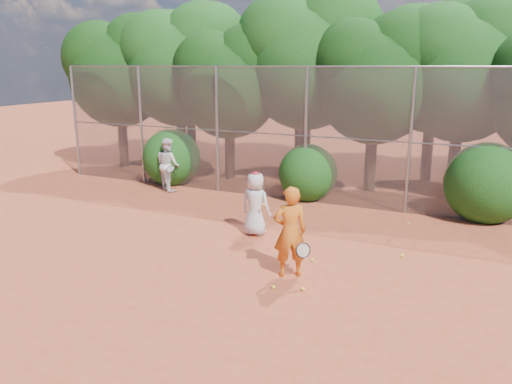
% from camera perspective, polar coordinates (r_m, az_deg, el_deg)
% --- Properties ---
extents(ground, '(80.00, 80.00, 0.00)m').
position_cam_1_polar(ground, '(9.75, -0.86, -10.26)').
color(ground, '#AA4226').
rests_on(ground, ground).
extents(fence_back, '(20.05, 0.09, 4.03)m').
position_cam_1_polar(fence_back, '(14.67, 8.97, 6.35)').
color(fence_back, gray).
rests_on(fence_back, ground).
extents(tree_0, '(4.38, 3.81, 6.00)m').
position_cam_1_polar(tree_0, '(20.81, -15.27, 13.56)').
color(tree_0, black).
rests_on(tree_0, ground).
extents(tree_1, '(4.64, 4.03, 6.35)m').
position_cam_1_polar(tree_1, '(19.73, -8.58, 14.55)').
color(tree_1, black).
rests_on(tree_1, ground).
extents(tree_2, '(3.99, 3.47, 5.47)m').
position_cam_1_polar(tree_2, '(17.86, -2.91, 12.85)').
color(tree_2, black).
rests_on(tree_2, ground).
extents(tree_3, '(4.89, 4.26, 6.70)m').
position_cam_1_polar(tree_3, '(17.79, 6.09, 15.40)').
color(tree_3, black).
rests_on(tree_3, ground).
extents(tree_4, '(4.19, 3.64, 5.73)m').
position_cam_1_polar(tree_4, '(16.54, 13.72, 12.95)').
color(tree_4, black).
rests_on(tree_4, ground).
extents(tree_5, '(4.51, 3.92, 6.17)m').
position_cam_1_polar(tree_5, '(17.03, 22.83, 13.26)').
color(tree_5, black).
rests_on(tree_5, ground).
extents(tree_9, '(4.83, 4.20, 6.62)m').
position_cam_1_polar(tree_9, '(22.21, -7.46, 15.00)').
color(tree_9, black).
rests_on(tree_9, ground).
extents(tree_10, '(5.15, 4.48, 7.06)m').
position_cam_1_polar(tree_10, '(20.20, 5.44, 15.95)').
color(tree_10, black).
rests_on(tree_10, ground).
extents(tree_11, '(4.64, 4.03, 6.35)m').
position_cam_1_polar(tree_11, '(18.70, 19.97, 13.88)').
color(tree_11, black).
rests_on(tree_11, ground).
extents(bush_0, '(2.00, 2.00, 2.00)m').
position_cam_1_polar(bush_0, '(17.61, -9.62, 4.19)').
color(bush_0, '#113F0F').
rests_on(bush_0, ground).
extents(bush_1, '(1.80, 1.80, 1.80)m').
position_cam_1_polar(bush_1, '(15.41, 5.96, 2.47)').
color(bush_1, '#113F0F').
rests_on(bush_1, ground).
extents(bush_2, '(2.20, 2.20, 2.20)m').
position_cam_1_polar(bush_2, '(14.58, 24.89, 1.32)').
color(bush_2, '#113F0F').
rests_on(bush_2, ground).
extents(player_yellow, '(0.89, 0.72, 1.82)m').
position_cam_1_polar(player_yellow, '(9.74, 3.91, -4.56)').
color(player_yellow, '#C96317').
rests_on(player_yellow, ground).
extents(player_teen, '(0.80, 0.56, 1.58)m').
position_cam_1_polar(player_teen, '(12.09, -0.06, -1.34)').
color(player_teen, silver).
rests_on(player_teen, ground).
extents(player_white, '(1.06, 0.99, 1.75)m').
position_cam_1_polar(player_white, '(16.65, -10.01, 3.14)').
color(player_white, silver).
rests_on(player_white, ground).
extents(ball_0, '(0.07, 0.07, 0.07)m').
position_cam_1_polar(ball_0, '(9.42, 5.40, -10.99)').
color(ball_0, yellow).
rests_on(ball_0, ground).
extents(ball_1, '(0.07, 0.07, 0.07)m').
position_cam_1_polar(ball_1, '(11.35, 16.33, -7.00)').
color(ball_1, yellow).
rests_on(ball_1, ground).
extents(ball_2, '(0.07, 0.07, 0.07)m').
position_cam_1_polar(ball_2, '(9.47, 2.00, -10.80)').
color(ball_2, yellow).
rests_on(ball_2, ground).
extents(ball_4, '(0.07, 0.07, 0.07)m').
position_cam_1_polar(ball_4, '(10.75, 6.45, -7.72)').
color(ball_4, yellow).
rests_on(ball_4, ground).
extents(ball_5, '(0.07, 0.07, 0.07)m').
position_cam_1_polar(ball_5, '(13.65, 17.00, -3.43)').
color(ball_5, yellow).
rests_on(ball_5, ground).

